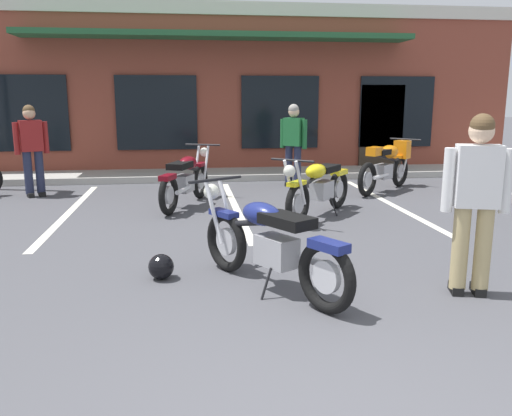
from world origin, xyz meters
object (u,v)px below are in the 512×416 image
object	(u,v)px
motorcycle_green_cafe_racer	(319,187)
helmet_on_pavement	(161,267)
motorcycle_blue_standard	(388,164)
person_in_shorts_foreground	(293,140)
person_by_back_row	(32,145)
motorcycle_foreground_classic	(269,242)
person_in_black_shirt	(476,195)
motorcycle_orange_scrambler	(186,179)

from	to	relation	value
motorcycle_green_cafe_racer	helmet_on_pavement	distance (m)	3.48
motorcycle_blue_standard	person_in_shorts_foreground	distance (m)	1.93
person_by_back_row	motorcycle_foreground_classic	bearing A→B (deg)	-56.49
person_in_black_shirt	person_in_shorts_foreground	xyz separation A→B (m)	(-0.42, 6.23, 0.00)
motorcycle_blue_standard	motorcycle_green_cafe_racer	xyz separation A→B (m)	(-1.91, -2.11, -0.07)
motorcycle_foreground_classic	person_in_black_shirt	xyz separation A→B (m)	(1.82, -0.40, 0.49)
motorcycle_blue_standard	motorcycle_orange_scrambler	world-z (taller)	same
motorcycle_orange_scrambler	person_by_back_row	bearing A→B (deg)	155.64
motorcycle_orange_scrambler	person_in_shorts_foreground	size ratio (longest dim) A/B	1.20
motorcycle_green_cafe_racer	person_in_black_shirt	xyz separation A→B (m)	(0.58, -3.42, 0.49)
motorcycle_orange_scrambler	person_in_shorts_foreground	distance (m)	2.82
helmet_on_pavement	motorcycle_blue_standard	bearing A→B (deg)	48.33
motorcycle_foreground_classic	person_in_shorts_foreground	world-z (taller)	person_in_shorts_foreground
motorcycle_green_cafe_racer	helmet_on_pavement	world-z (taller)	motorcycle_green_cafe_racer
motorcycle_orange_scrambler	helmet_on_pavement	distance (m)	3.72
person_in_black_shirt	person_by_back_row	bearing A→B (deg)	132.98
motorcycle_foreground_classic	person_in_shorts_foreground	size ratio (longest dim) A/B	1.11
person_in_black_shirt	person_in_shorts_foreground	distance (m)	6.24
person_in_shorts_foreground	motorcycle_green_cafe_racer	bearing A→B (deg)	-93.35
person_in_black_shirt	person_by_back_row	size ratio (longest dim) A/B	1.00
person_in_black_shirt	helmet_on_pavement	world-z (taller)	person_in_black_shirt
person_in_shorts_foreground	motorcycle_orange_scrambler	bearing A→B (deg)	-141.80
motorcycle_foreground_classic	motorcycle_blue_standard	bearing A→B (deg)	58.45
motorcycle_green_cafe_racer	person_in_shorts_foreground	distance (m)	2.86
motorcycle_foreground_classic	person_in_shorts_foreground	distance (m)	6.02
motorcycle_blue_standard	person_in_black_shirt	xyz separation A→B (m)	(-1.33, -5.53, 0.42)
motorcycle_orange_scrambler	helmet_on_pavement	xyz separation A→B (m)	(-0.27, -3.69, -0.33)
person_in_black_shirt	motorcycle_green_cafe_racer	bearing A→B (deg)	99.62
motorcycle_green_cafe_racer	person_in_black_shirt	bearing A→B (deg)	-80.38
motorcycle_green_cafe_racer	motorcycle_orange_scrambler	bearing A→B (deg)	151.59
motorcycle_blue_standard	person_by_back_row	world-z (taller)	person_by_back_row
motorcycle_blue_standard	helmet_on_pavement	size ratio (longest dim) A/B	6.45
motorcycle_green_cafe_racer	person_in_shorts_foreground	size ratio (longest dim) A/B	1.04
motorcycle_foreground_classic	motorcycle_blue_standard	size ratio (longest dim) A/B	1.11
person_by_back_row	motorcycle_blue_standard	bearing A→B (deg)	-2.06
helmet_on_pavement	person_in_shorts_foreground	bearing A→B (deg)	65.66
motorcycle_foreground_classic	helmet_on_pavement	distance (m)	1.17
motorcycle_green_cafe_racer	person_in_shorts_foreground	bearing A→B (deg)	86.65
person_in_black_shirt	motorcycle_foreground_classic	bearing A→B (deg)	167.66
motorcycle_blue_standard	person_by_back_row	bearing A→B (deg)	177.94
motorcycle_blue_standard	person_in_shorts_foreground	bearing A→B (deg)	158.14
motorcycle_blue_standard	helmet_on_pavement	world-z (taller)	motorcycle_blue_standard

